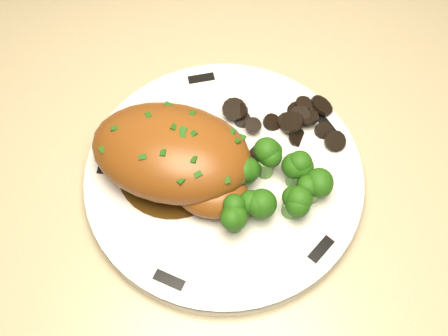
{
  "coord_description": "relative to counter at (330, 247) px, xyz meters",
  "views": [
    {
      "loc": [
        -0.38,
        1.34,
        1.34
      ],
      "look_at": [
        -0.36,
        1.6,
        0.87
      ],
      "focal_mm": 45.0,
      "sensor_mm": 36.0,
      "label": 1
    }
  ],
  "objects": [
    {
      "name": "counter",
      "position": [
        0.0,
        0.0,
        0.0
      ],
      "size": [
        1.95,
        0.65,
        0.96
      ],
      "color": "brown",
      "rests_on": "ground"
    },
    {
      "name": "plate",
      "position": [
        -0.19,
        -0.08,
        0.43
      ],
      "size": [
        0.29,
        0.29,
        0.02
      ],
      "primitive_type": "cylinder",
      "rotation": [
        0.0,
        0.0,
        -0.09
      ],
      "color": "silver",
      "rests_on": "counter"
    },
    {
      "name": "rim_accent_0",
      "position": [
        -0.09,
        -0.03,
        0.44
      ],
      "size": [
        0.02,
        0.03,
        0.0
      ],
      "primitive_type": "cube",
      "rotation": [
        0.0,
        0.0,
        2.0
      ],
      "color": "black",
      "rests_on": "plate"
    },
    {
      "name": "rim_accent_1",
      "position": [
        -0.21,
        0.04,
        0.44
      ],
      "size": [
        0.03,
        0.01,
        0.0
      ],
      "primitive_type": "cube",
      "rotation": [
        0.0,
        0.0,
        3.25
      ],
      "color": "black",
      "rests_on": "plate"
    },
    {
      "name": "rim_accent_2",
      "position": [
        -0.31,
        -0.05,
        0.44
      ],
      "size": [
        0.02,
        0.03,
        0.0
      ],
      "primitive_type": "cube",
      "rotation": [
        0.0,
        0.0,
        4.51
      ],
      "color": "black",
      "rests_on": "plate"
    },
    {
      "name": "rim_accent_3",
      "position": [
        -0.25,
        -0.18,
        0.44
      ],
      "size": [
        0.03,
        0.02,
        0.0
      ],
      "primitive_type": "cube",
      "rotation": [
        0.0,
        0.0,
        5.77
      ],
      "color": "black",
      "rests_on": "plate"
    },
    {
      "name": "rim_accent_4",
      "position": [
        -0.11,
        -0.16,
        0.44
      ],
      "size": [
        0.03,
        0.03,
        0.0
      ],
      "primitive_type": "cube",
      "rotation": [
        0.0,
        0.0,
        7.02
      ],
      "color": "black",
      "rests_on": "plate"
    },
    {
      "name": "gravy_pool",
      "position": [
        -0.24,
        -0.07,
        0.44
      ],
      "size": [
        0.11,
        0.11,
        0.0
      ],
      "primitive_type": "cylinder",
      "color": "#3A240A",
      "rests_on": "plate"
    },
    {
      "name": "chicken_breast",
      "position": [
        -0.24,
        -0.07,
        0.47
      ],
      "size": [
        0.18,
        0.15,
        0.06
      ],
      "rotation": [
        0.0,
        0.0,
        -0.34
      ],
      "color": "brown",
      "rests_on": "plate"
    },
    {
      "name": "mushroom_pile",
      "position": [
        -0.13,
        -0.04,
        0.44
      ],
      "size": [
        0.1,
        0.07,
        0.03
      ],
      "color": "black",
      "rests_on": "plate"
    },
    {
      "name": "broccoli_florets",
      "position": [
        -0.15,
        -0.11,
        0.46
      ],
      "size": [
        0.1,
        0.08,
        0.04
      ],
      "rotation": [
        0.0,
        0.0,
        -0.26
      ],
      "color": "#558D3B",
      "rests_on": "plate"
    }
  ]
}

